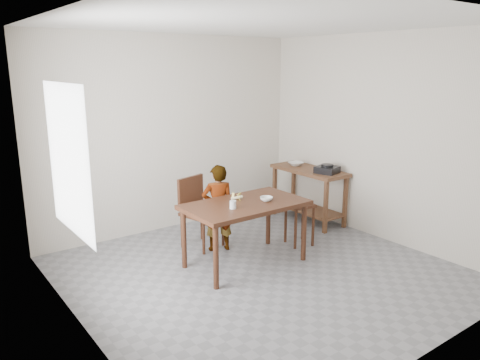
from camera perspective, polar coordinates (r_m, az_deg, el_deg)
floor at (r=5.42m, az=2.57°, el=-11.35°), size 4.00×4.00×0.04m
ceiling at (r=4.93m, az=2.93°, el=18.87°), size 4.00×4.00×0.04m
wall_back at (r=6.66m, az=-8.39°, el=5.61°), size 4.00×0.04×2.70m
wall_front at (r=3.70m, az=22.96°, el=-1.93°), size 4.00×0.04×2.70m
wall_left at (r=4.06m, az=-19.94°, el=-0.36°), size 0.04×4.00×2.70m
wall_right at (r=6.45m, az=16.82°, el=4.90°), size 0.04×4.00×2.70m
window_pane at (r=4.23m, az=-20.26°, el=2.25°), size 0.02×1.10×1.30m
dining_table at (r=5.49m, az=0.63°, el=-6.55°), size 1.40×0.80×0.75m
prep_counter at (r=7.06m, az=8.33°, el=-1.80°), size 0.50×1.20×0.80m
child at (r=5.85m, az=-2.70°, el=-3.42°), size 0.47×0.40×1.10m
dining_chair at (r=5.99m, az=-4.62°, el=-4.04°), size 0.54×0.54×0.90m
stool at (r=6.16m, az=7.24°, el=-5.29°), size 0.38×0.38×0.56m
glass_tumbler at (r=5.14m, az=-0.87°, el=-3.02°), size 0.08×0.08×0.09m
small_bowl at (r=5.45m, az=3.23°, el=-2.31°), size 0.16×0.16×0.05m
banana at (r=5.49m, az=-0.39°, el=-2.12°), size 0.18×0.15×0.06m
serving_bowl at (r=7.16m, az=6.83°, el=1.98°), size 0.23×0.23×0.06m
gas_burner at (r=6.73m, az=10.57°, el=1.25°), size 0.35×0.35×0.09m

